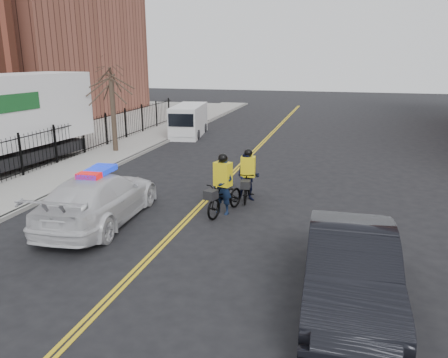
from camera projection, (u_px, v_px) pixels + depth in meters
ground at (176, 231)px, 13.93m from camera, size 120.00×120.00×0.00m
center_line_left at (234, 170)px, 21.38m from camera, size 0.10×60.00×0.01m
center_line_right at (237, 170)px, 21.34m from camera, size 0.10×60.00×0.01m
sidewalk at (99, 159)px, 23.24m from camera, size 3.00×60.00×0.15m
curb at (125, 161)px, 22.86m from camera, size 0.20×60.00×0.15m
iron_fence at (73, 141)px, 23.37m from camera, size 0.12×28.00×2.00m
warehouse_far at (35, 38)px, 40.15m from camera, size 14.00×18.00×14.00m
street_tree at (112, 91)px, 24.19m from camera, size 3.20×3.20×4.80m
police_cruiser at (99, 198)px, 14.47m from camera, size 2.73×5.90×1.83m
dark_sedan at (350, 269)px, 9.53m from camera, size 2.05×5.45×1.78m
cargo_van at (188, 121)px, 30.34m from camera, size 2.53×5.25×2.11m
cyclist_near at (223, 193)px, 15.28m from camera, size 1.34×2.34×2.18m
cyclist_far at (248, 180)px, 16.68m from camera, size 0.97×2.05×2.03m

